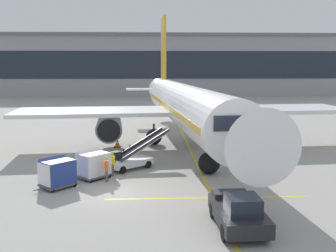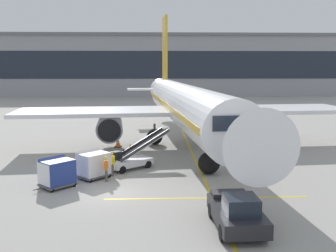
{
  "view_description": "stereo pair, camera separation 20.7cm",
  "coord_description": "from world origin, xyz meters",
  "px_view_note": "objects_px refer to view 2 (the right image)",
  "views": [
    {
      "loc": [
        2.55,
        -22.99,
        7.62
      ],
      "look_at": [
        3.78,
        5.92,
        3.24
      ],
      "focal_mm": 41.93,
      "sensor_mm": 36.0,
      "label": 1
    },
    {
      "loc": [
        2.75,
        -22.99,
        7.62
      ],
      "look_at": [
        3.78,
        5.92,
        3.24
      ],
      "focal_mm": 41.93,
      "sensor_mm": 36.0,
      "label": 2
    }
  ],
  "objects_px": {
    "ground_crew_by_loader": "(112,162)",
    "safety_cone_nose_mark": "(118,143)",
    "baggage_cart_lead": "(93,164)",
    "safety_cone_engine_keepout": "(142,142)",
    "baggage_cart_second": "(57,172)",
    "safety_cone_wingtip": "(131,147)",
    "pushback_tug": "(237,212)",
    "belt_loader": "(132,157)",
    "ground_crew_by_carts": "(106,167)",
    "parked_airplane": "(185,106)"
  },
  "relations": [
    {
      "from": "ground_crew_by_loader",
      "to": "safety_cone_nose_mark",
      "type": "distance_m",
      "value": 10.11
    },
    {
      "from": "baggage_cart_lead",
      "to": "safety_cone_engine_keepout",
      "type": "relative_size",
      "value": 3.64
    },
    {
      "from": "ground_crew_by_loader",
      "to": "baggage_cart_second",
      "type": "bearing_deg",
      "value": -142.03
    },
    {
      "from": "baggage_cart_second",
      "to": "ground_crew_by_loader",
      "type": "distance_m",
      "value": 4.12
    },
    {
      "from": "baggage_cart_second",
      "to": "baggage_cart_lead",
      "type": "bearing_deg",
      "value": 45.1
    },
    {
      "from": "safety_cone_engine_keepout",
      "to": "safety_cone_wingtip",
      "type": "height_order",
      "value": "safety_cone_wingtip"
    },
    {
      "from": "safety_cone_wingtip",
      "to": "ground_crew_by_loader",
      "type": "bearing_deg",
      "value": -95.81
    },
    {
      "from": "pushback_tug",
      "to": "safety_cone_wingtip",
      "type": "xyz_separation_m",
      "value": [
        -6.05,
        17.52,
        -0.48
      ]
    },
    {
      "from": "safety_cone_nose_mark",
      "to": "baggage_cart_lead",
      "type": "bearing_deg",
      "value": -93.99
    },
    {
      "from": "belt_loader",
      "to": "safety_cone_engine_keepout",
      "type": "bearing_deg",
      "value": 86.64
    },
    {
      "from": "baggage_cart_second",
      "to": "pushback_tug",
      "type": "bearing_deg",
      "value": -34.2
    },
    {
      "from": "baggage_cart_lead",
      "to": "safety_cone_engine_keepout",
      "type": "distance_m",
      "value": 11.69
    },
    {
      "from": "baggage_cart_lead",
      "to": "ground_crew_by_carts",
      "type": "height_order",
      "value": "baggage_cart_lead"
    },
    {
      "from": "ground_crew_by_loader",
      "to": "safety_cone_wingtip",
      "type": "distance_m",
      "value": 8.18
    },
    {
      "from": "baggage_cart_second",
      "to": "safety_cone_wingtip",
      "type": "bearing_deg",
      "value": 69.07
    },
    {
      "from": "baggage_cart_lead",
      "to": "safety_cone_nose_mark",
      "type": "relative_size",
      "value": 3.26
    },
    {
      "from": "baggage_cart_lead",
      "to": "safety_cone_nose_mark",
      "type": "height_order",
      "value": "baggage_cart_lead"
    },
    {
      "from": "parked_airplane",
      "to": "ground_crew_by_loader",
      "type": "bearing_deg",
      "value": -119.62
    },
    {
      "from": "pushback_tug",
      "to": "ground_crew_by_loader",
      "type": "bearing_deg",
      "value": 126.15
    },
    {
      "from": "belt_loader",
      "to": "baggage_cart_second",
      "type": "relative_size",
      "value": 1.95
    },
    {
      "from": "ground_crew_by_carts",
      "to": "safety_cone_wingtip",
      "type": "bearing_deg",
      "value": 83.59
    },
    {
      "from": "ground_crew_by_loader",
      "to": "baggage_cart_lead",
      "type": "bearing_deg",
      "value": -157.11
    },
    {
      "from": "belt_loader",
      "to": "safety_cone_wingtip",
      "type": "height_order",
      "value": "belt_loader"
    },
    {
      "from": "parked_airplane",
      "to": "safety_cone_nose_mark",
      "type": "bearing_deg",
      "value": -176.22
    },
    {
      "from": "pushback_tug",
      "to": "safety_cone_nose_mark",
      "type": "distance_m",
      "value": 20.84
    },
    {
      "from": "safety_cone_engine_keepout",
      "to": "ground_crew_by_carts",
      "type": "bearing_deg",
      "value": -99.63
    },
    {
      "from": "parked_airplane",
      "to": "baggage_cart_second",
      "type": "bearing_deg",
      "value": -125.26
    },
    {
      "from": "baggage_cart_lead",
      "to": "safety_cone_wingtip",
      "type": "xyz_separation_m",
      "value": [
        2.07,
        8.63,
        -0.66
      ]
    },
    {
      "from": "pushback_tug",
      "to": "ground_crew_by_loader",
      "type": "distance_m",
      "value": 11.65
    },
    {
      "from": "safety_cone_nose_mark",
      "to": "ground_crew_by_carts",
      "type": "bearing_deg",
      "value": -88.69
    },
    {
      "from": "ground_crew_by_loader",
      "to": "safety_cone_engine_keepout",
      "type": "distance_m",
      "value": 10.91
    },
    {
      "from": "ground_crew_by_loader",
      "to": "safety_cone_engine_keepout",
      "type": "relative_size",
      "value": 2.49
    },
    {
      "from": "parked_airplane",
      "to": "belt_loader",
      "type": "xyz_separation_m",
      "value": [
        -4.67,
        -8.46,
        -3.07
      ]
    },
    {
      "from": "parked_airplane",
      "to": "baggage_cart_lead",
      "type": "xyz_separation_m",
      "value": [
        -7.22,
        -11.03,
        -2.9
      ]
    },
    {
      "from": "parked_airplane",
      "to": "pushback_tug",
      "type": "relative_size",
      "value": 9.4
    },
    {
      "from": "ground_crew_by_loader",
      "to": "safety_cone_engine_keepout",
      "type": "bearing_deg",
      "value": 80.39
    },
    {
      "from": "safety_cone_wingtip",
      "to": "safety_cone_nose_mark",
      "type": "xyz_separation_m",
      "value": [
        -1.33,
        1.97,
        0.04
      ]
    },
    {
      "from": "ground_crew_by_loader",
      "to": "safety_cone_engine_keepout",
      "type": "xyz_separation_m",
      "value": [
        1.82,
        10.74,
        -0.66
      ]
    },
    {
      "from": "baggage_cart_second",
      "to": "safety_cone_wingtip",
      "type": "height_order",
      "value": "baggage_cart_second"
    },
    {
      "from": "safety_cone_wingtip",
      "to": "safety_cone_nose_mark",
      "type": "bearing_deg",
      "value": 124.0
    },
    {
      "from": "ground_crew_by_carts",
      "to": "belt_loader",
      "type": "bearing_deg",
      "value": 65.76
    },
    {
      "from": "pushback_tug",
      "to": "ground_crew_by_carts",
      "type": "xyz_separation_m",
      "value": [
        -7.12,
        8.02,
        0.17
      ]
    },
    {
      "from": "belt_loader",
      "to": "ground_crew_by_carts",
      "type": "relative_size",
      "value": 2.84
    },
    {
      "from": "pushback_tug",
      "to": "safety_cone_engine_keepout",
      "type": "relative_size",
      "value": 6.39
    },
    {
      "from": "parked_airplane",
      "to": "baggage_cart_lead",
      "type": "distance_m",
      "value": 13.5
    },
    {
      "from": "pushback_tug",
      "to": "safety_cone_nose_mark",
      "type": "bearing_deg",
      "value": 110.74
    },
    {
      "from": "parked_airplane",
      "to": "baggage_cart_second",
      "type": "distance_m",
      "value": 16.23
    },
    {
      "from": "baggage_cart_second",
      "to": "ground_crew_by_loader",
      "type": "xyz_separation_m",
      "value": [
        3.24,
        2.53,
        -0.0
      ]
    },
    {
      "from": "pushback_tug",
      "to": "safety_cone_nose_mark",
      "type": "relative_size",
      "value": 5.73
    },
    {
      "from": "belt_loader",
      "to": "safety_cone_nose_mark",
      "type": "xyz_separation_m",
      "value": [
        -1.81,
        8.03,
        -0.45
      ]
    }
  ]
}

